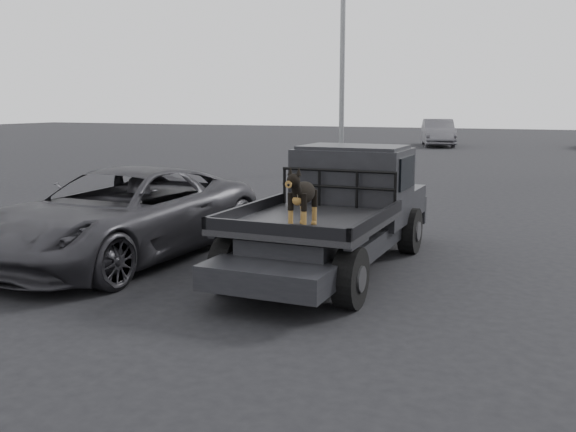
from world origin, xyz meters
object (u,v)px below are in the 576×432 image
at_px(parked_suv, 122,214).
at_px(distant_car_a, 438,133).
at_px(dog, 303,198).
at_px(flatbed_ute, 333,239).

height_order(parked_suv, distant_car_a, distant_car_a).
bearing_deg(dog, flatbed_ute, 94.20).
bearing_deg(dog, distant_car_a, 97.31).
bearing_deg(distant_car_a, parked_suv, -104.63).
relative_size(flatbed_ute, dog, 7.30).
height_order(flatbed_ute, distant_car_a, distant_car_a).
distance_m(parked_suv, distant_car_a, 29.95).
distance_m(flatbed_ute, parked_suv, 3.39).
xyz_separation_m(parked_suv, distant_car_a, (-0.52, 29.94, 0.06)).
bearing_deg(flatbed_ute, parked_suv, -167.48).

